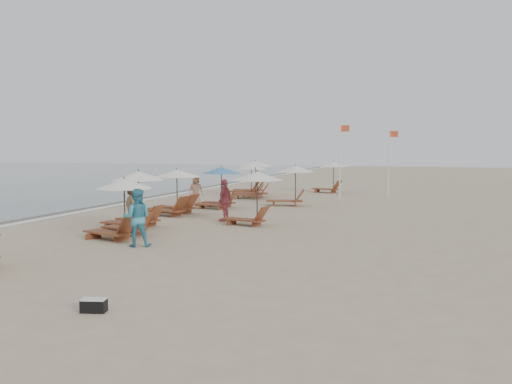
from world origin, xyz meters
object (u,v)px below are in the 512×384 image
(inland_station_1, at_px, (291,182))
(lounger_station_5, at_px, (252,180))
(inland_station_2, at_px, (330,174))
(beachgoer_far_b, at_px, (196,191))
(lounger_station_2, at_px, (134,201))
(lounger_station_6, at_px, (247,181))
(flag_pole_near, at_px, (341,157))
(lounger_station_3, at_px, (172,193))
(beachgoer_mid_a, at_px, (137,218))
(inland_station_0, at_px, (252,190))
(lounger_station_4, at_px, (218,188))
(lounger_station_1, at_px, (119,209))
(duffel_bag, at_px, (94,305))
(beachgoer_far_a, at_px, (225,200))
(beachgoer_mid_b, at_px, (133,207))

(inland_station_1, bearing_deg, lounger_station_5, 134.99)
(inland_station_2, bearing_deg, beachgoer_far_b, -117.14)
(lounger_station_2, height_order, lounger_station_6, lounger_station_2)
(lounger_station_5, bearing_deg, flag_pole_near, 12.61)
(lounger_station_3, relative_size, beachgoer_mid_a, 1.46)
(inland_station_0, bearing_deg, flag_pole_near, 81.97)
(lounger_station_4, bearing_deg, lounger_station_1, -89.12)
(beachgoer_mid_a, bearing_deg, lounger_station_2, -80.09)
(lounger_station_3, height_order, duffel_bag, lounger_station_3)
(inland_station_0, bearing_deg, lounger_station_4, 125.34)
(lounger_station_5, xyz_separation_m, beachgoer_far_a, (2.21, -10.35, -0.27))
(lounger_station_6, distance_m, flag_pole_near, 6.88)
(lounger_station_5, bearing_deg, lounger_station_6, 115.96)
(inland_station_2, xyz_separation_m, beachgoer_mid_b, (-4.20, -19.75, -0.42))
(inland_station_0, height_order, duffel_bag, inland_station_0)
(lounger_station_3, height_order, lounger_station_6, lounger_station_3)
(beachgoer_mid_a, relative_size, beachgoer_mid_b, 1.00)
(beachgoer_mid_b, bearing_deg, inland_station_2, -63.26)
(beachgoer_far_a, height_order, flag_pole_near, flag_pole_near)
(inland_station_1, height_order, inland_station_2, same)
(lounger_station_5, bearing_deg, lounger_station_3, -96.52)
(lounger_station_3, bearing_deg, beachgoer_far_b, 98.07)
(lounger_station_1, bearing_deg, lounger_station_6, 94.09)
(lounger_station_5, xyz_separation_m, beachgoer_far_b, (-1.59, -5.14, -0.35))
(inland_station_1, bearing_deg, inland_station_0, -87.58)
(lounger_station_4, xyz_separation_m, beachgoer_far_a, (2.20, -4.51, -0.18))
(inland_station_2, distance_m, duffel_bag, 28.81)
(lounger_station_2, distance_m, beachgoer_far_a, 4.05)
(lounger_station_4, xyz_separation_m, flag_pole_near, (5.46, 7.07, 1.57))
(lounger_station_3, bearing_deg, beachgoer_mid_a, -70.64)
(lounger_station_1, height_order, beachgoer_far_b, lounger_station_1)
(beachgoer_mid_b, bearing_deg, beachgoer_far_b, -42.19)
(lounger_station_3, relative_size, inland_station_2, 1.01)
(lounger_station_6, bearing_deg, flag_pole_near, -9.08)
(lounger_station_3, relative_size, lounger_station_4, 1.16)
(lounger_station_1, distance_m, inland_station_2, 21.61)
(lounger_station_1, height_order, lounger_station_6, lounger_station_1)
(lounger_station_1, bearing_deg, duffel_bag, -60.33)
(lounger_station_6, xyz_separation_m, duffel_bag, (5.55, -25.26, -0.83))
(duffel_bag, height_order, flag_pole_near, flag_pole_near)
(lounger_station_5, distance_m, inland_station_2, 7.05)
(lounger_station_4, relative_size, inland_station_1, 0.86)
(lounger_station_4, relative_size, beachgoer_far_a, 1.29)
(lounger_station_2, height_order, inland_station_2, lounger_station_2)
(lounger_station_3, height_order, inland_station_0, inland_station_0)
(lounger_station_5, distance_m, inland_station_1, 4.82)
(lounger_station_5, distance_m, flag_pole_near, 5.80)
(beachgoer_mid_a, bearing_deg, lounger_station_3, -93.54)
(inland_station_2, height_order, duffel_bag, inland_station_2)
(lounger_station_2, bearing_deg, lounger_station_6, 92.03)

